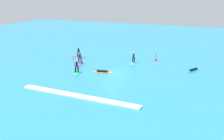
{
  "coord_description": "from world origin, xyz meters",
  "views": [
    {
      "loc": [
        13.55,
        -30.21,
        10.65
      ],
      "look_at": [
        0.0,
        0.0,
        0.5
      ],
      "focal_mm": 39.65,
      "sensor_mm": 36.0,
      "label": 1
    }
  ],
  "objects_px": {
    "surfer_on_purple_board": "(80,61)",
    "surfer_on_teal_board": "(133,60)",
    "surfer_on_orange_board": "(103,72)",
    "surfer_on_blue_board": "(194,70)",
    "marker_buoy": "(156,59)",
    "surfer_on_green_board": "(77,70)",
    "surfer_on_red_board": "(79,54)"
  },
  "relations": [
    {
      "from": "surfer_on_purple_board",
      "to": "surfer_on_teal_board",
      "type": "xyz_separation_m",
      "value": [
        7.65,
        3.96,
        0.03
      ]
    },
    {
      "from": "surfer_on_orange_board",
      "to": "surfer_on_blue_board",
      "type": "relative_size",
      "value": 0.96
    },
    {
      "from": "surfer_on_orange_board",
      "to": "marker_buoy",
      "type": "xyz_separation_m",
      "value": [
        5.19,
        9.76,
        0.03
      ]
    },
    {
      "from": "surfer_on_green_board",
      "to": "surfer_on_orange_board",
      "type": "bearing_deg",
      "value": 85.69
    },
    {
      "from": "surfer_on_teal_board",
      "to": "surfer_on_blue_board",
      "type": "height_order",
      "value": "surfer_on_teal_board"
    },
    {
      "from": "surfer_on_teal_board",
      "to": "surfer_on_orange_board",
      "type": "xyz_separation_m",
      "value": [
        -2.27,
        -6.74,
        -0.28
      ]
    },
    {
      "from": "surfer_on_purple_board",
      "to": "surfer_on_teal_board",
      "type": "relative_size",
      "value": 0.85
    },
    {
      "from": "surfer_on_teal_board",
      "to": "marker_buoy",
      "type": "bearing_deg",
      "value": 122.76
    },
    {
      "from": "marker_buoy",
      "to": "surfer_on_blue_board",
      "type": "bearing_deg",
      "value": -28.54
    },
    {
      "from": "surfer_on_teal_board",
      "to": "marker_buoy",
      "type": "relative_size",
      "value": 2.32
    },
    {
      "from": "surfer_on_purple_board",
      "to": "marker_buoy",
      "type": "distance_m",
      "value": 12.67
    },
    {
      "from": "surfer_on_green_board",
      "to": "marker_buoy",
      "type": "distance_m",
      "value": 14.09
    },
    {
      "from": "surfer_on_green_board",
      "to": "surfer_on_orange_board",
      "type": "xyz_separation_m",
      "value": [
        3.34,
        1.45,
        -0.24
      ]
    },
    {
      "from": "surfer_on_teal_board",
      "to": "surfer_on_purple_board",
      "type": "bearing_deg",
      "value": -75.78
    },
    {
      "from": "surfer_on_red_board",
      "to": "marker_buoy",
      "type": "distance_m",
      "value": 13.52
    },
    {
      "from": "surfer_on_red_board",
      "to": "surfer_on_orange_board",
      "type": "xyz_separation_m",
      "value": [
        7.92,
        -6.48,
        -0.37
      ]
    },
    {
      "from": "surfer_on_green_board",
      "to": "surfer_on_blue_board",
      "type": "relative_size",
      "value": 0.97
    },
    {
      "from": "surfer_on_purple_board",
      "to": "surfer_on_green_board",
      "type": "xyz_separation_m",
      "value": [
        2.04,
        -4.23,
        -0.02
      ]
    },
    {
      "from": "surfer_on_red_board",
      "to": "surfer_on_teal_board",
      "type": "xyz_separation_m",
      "value": [
        10.19,
        0.26,
        -0.08
      ]
    },
    {
      "from": "surfer_on_orange_board",
      "to": "surfer_on_blue_board",
      "type": "xyz_separation_m",
      "value": [
        11.7,
        6.22,
        -0.02
      ]
    },
    {
      "from": "surfer_on_green_board",
      "to": "surfer_on_red_board",
      "type": "bearing_deg",
      "value": -177.82
    },
    {
      "from": "surfer_on_red_board",
      "to": "surfer_on_green_board",
      "type": "height_order",
      "value": "surfer_on_red_board"
    },
    {
      "from": "surfer_on_blue_board",
      "to": "marker_buoy",
      "type": "height_order",
      "value": "marker_buoy"
    },
    {
      "from": "surfer_on_teal_board",
      "to": "surfer_on_blue_board",
      "type": "distance_m",
      "value": 9.45
    },
    {
      "from": "surfer_on_green_board",
      "to": "marker_buoy",
      "type": "bearing_deg",
      "value": 114.91
    },
    {
      "from": "surfer_on_orange_board",
      "to": "marker_buoy",
      "type": "bearing_deg",
      "value": 47.94
    },
    {
      "from": "surfer_on_purple_board",
      "to": "marker_buoy",
      "type": "relative_size",
      "value": 1.97
    },
    {
      "from": "surfer_on_teal_board",
      "to": "surfer_on_orange_board",
      "type": "relative_size",
      "value": 1.03
    },
    {
      "from": "surfer_on_red_board",
      "to": "surfer_on_purple_board",
      "type": "bearing_deg",
      "value": 108.8
    },
    {
      "from": "surfer_on_red_board",
      "to": "surfer_on_blue_board",
      "type": "distance_m",
      "value": 19.62
    },
    {
      "from": "surfer_on_purple_board",
      "to": "surfer_on_blue_board",
      "type": "bearing_deg",
      "value": 75.54
    },
    {
      "from": "surfer_on_purple_board",
      "to": "surfer_on_blue_board",
      "type": "distance_m",
      "value": 17.43
    }
  ]
}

